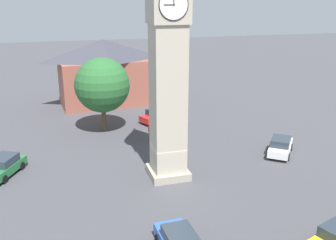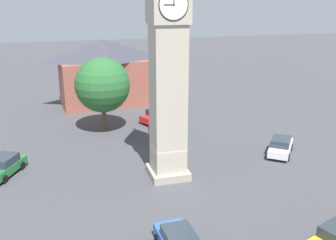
{
  "view_description": "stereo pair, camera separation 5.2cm",
  "coord_description": "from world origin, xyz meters",
  "views": [
    {
      "loc": [
        7.57,
        26.35,
        13.37
      ],
      "look_at": [
        0.0,
        0.0,
        4.56
      ],
      "focal_mm": 41.35,
      "sensor_mm": 36.0,
      "label": 1
    },
    {
      "loc": [
        7.52,
        26.37,
        13.37
      ],
      "look_at": [
        0.0,
        0.0,
        4.56
      ],
      "focal_mm": 41.35,
      "sensor_mm": 36.0,
      "label": 2
    }
  ],
  "objects": [
    {
      "name": "ground_plane",
      "position": [
        0.0,
        0.0,
        0.0
      ],
      "size": [
        200.0,
        200.0,
        0.0
      ],
      "primitive_type": "plane",
      "color": "#424247"
    },
    {
      "name": "car_black_far",
      "position": [
        12.28,
        -3.61,
        0.76
      ],
      "size": [
        3.34,
        4.45,
        1.53
      ],
      "color": "#236B38",
      "rests_on": "ground"
    },
    {
      "name": "car_blue_kerb",
      "position": [
        -2.65,
        -13.27,
        0.76
      ],
      "size": [
        4.46,
        3.23,
        1.53
      ],
      "color": "red",
      "rests_on": "ground"
    },
    {
      "name": "clock_tower",
      "position": [
        0.0,
        0.0,
        11.92
      ],
      "size": [
        3.54,
        3.54,
        20.38
      ],
      "color": "#A59C89",
      "rests_on": "ground"
    },
    {
      "name": "car_white_side",
      "position": [
        -10.75,
        -1.42,
        0.76
      ],
      "size": [
        3.88,
        4.28,
        1.53
      ],
      "color": "white",
      "rests_on": "ground"
    },
    {
      "name": "tree",
      "position": [
        3.43,
        -11.97,
        4.85
      ],
      "size": [
        5.55,
        5.55,
        7.63
      ],
      "color": "brown",
      "rests_on": "ground"
    },
    {
      "name": "pedestrian",
      "position": [
        -0.51,
        -8.0,
        1.01
      ],
      "size": [
        0.37,
        0.49,
        1.69
      ],
      "color": "black",
      "rests_on": "ground"
    },
    {
      "name": "building_terrace_right",
      "position": [
        2.05,
        -22.25,
        4.24
      ],
      "size": [
        11.76,
        7.07,
        8.31
      ],
      "color": "#995142",
      "rests_on": "ground"
    }
  ]
}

